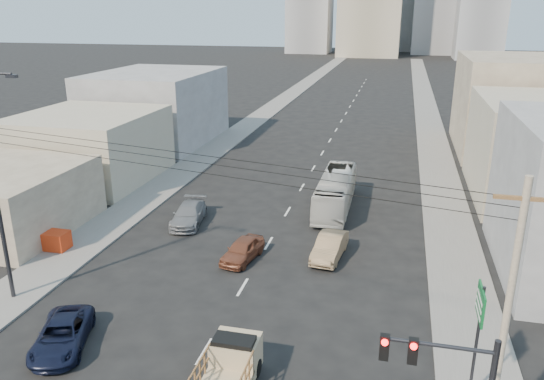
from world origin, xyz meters
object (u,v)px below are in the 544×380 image
at_px(flatbed_pickup, 228,368).
at_px(green_sign, 479,317).
at_px(sedan_grey, 189,214).
at_px(navy_pickup, 62,335).
at_px(sedan_brown, 243,250).
at_px(city_bus, 335,191).
at_px(utility_pole, 506,321).
at_px(sedan_tan, 330,247).
at_px(crate_stack, 54,240).

height_order(flatbed_pickup, green_sign, green_sign).
bearing_deg(sedan_grey, navy_pickup, -98.52).
bearing_deg(green_sign, sedan_brown, 141.11).
height_order(navy_pickup, green_sign, green_sign).
bearing_deg(city_bus, sedan_brown, -113.28).
xyz_separation_m(city_bus, utility_pole, (8.09, -22.57, 3.82)).
distance_m(city_bus, sedan_brown, 11.20).
distance_m(sedan_tan, green_sign, 13.70).
xyz_separation_m(sedan_brown, sedan_tan, (5.13, 1.59, 0.05)).
relative_size(flatbed_pickup, crate_stack, 2.45).
bearing_deg(sedan_grey, sedan_tan, -25.24).
height_order(sedan_brown, sedan_grey, sedan_grey).
distance_m(sedan_brown, utility_pole, 18.08).
relative_size(city_bus, sedan_grey, 2.03).
relative_size(navy_pickup, city_bus, 0.47).
relative_size(navy_pickup, green_sign, 0.91).
relative_size(sedan_brown, sedan_tan, 0.90).
height_order(navy_pickup, utility_pole, utility_pole).
xyz_separation_m(navy_pickup, sedan_grey, (-0.06, 15.21, 0.07)).
xyz_separation_m(flatbed_pickup, green_sign, (9.30, 1.74, 2.65)).
xyz_separation_m(navy_pickup, sedan_tan, (10.50, 12.08, 0.08)).
bearing_deg(sedan_tan, navy_pickup, -125.11).
xyz_separation_m(sedan_brown, crate_stack, (-12.03, -1.51, 0.03)).
bearing_deg(sedan_brown, sedan_grey, 149.05).
xyz_separation_m(sedan_grey, green_sign, (17.57, -14.51, 3.04)).
bearing_deg(navy_pickup, utility_pole, -24.97).
bearing_deg(flatbed_pickup, navy_pickup, 172.73).
distance_m(utility_pole, crate_stack, 27.14).
height_order(city_bus, green_sign, green_sign).
bearing_deg(city_bus, utility_pole, -70.47).
height_order(sedan_brown, green_sign, green_sign).
xyz_separation_m(sedan_grey, crate_stack, (-6.60, -6.23, -0.01)).
height_order(city_bus, sedan_grey, city_bus).
distance_m(navy_pickup, green_sign, 17.79).
bearing_deg(navy_pickup, sedan_tan, 29.79).
bearing_deg(flatbed_pickup, sedan_brown, 103.83).
bearing_deg(city_bus, green_sign, -69.07).
bearing_deg(utility_pole, city_bus, 109.72).
bearing_deg(utility_pole, flatbed_pickup, 175.51).
relative_size(green_sign, utility_pole, 0.50).
xyz_separation_m(navy_pickup, city_bus, (9.75, 20.77, 0.73)).
bearing_deg(utility_pole, sedan_tan, 117.86).
distance_m(flatbed_pickup, sedan_tan, 13.33).
bearing_deg(sedan_tan, crate_stack, -163.87).
distance_m(sedan_tan, utility_pole, 16.33).
xyz_separation_m(navy_pickup, utility_pole, (17.84, -1.80, 4.55)).
relative_size(sedan_brown, utility_pole, 0.39).
relative_size(utility_pole, crate_stack, 5.56).
bearing_deg(city_bus, crate_stack, -144.51).
height_order(green_sign, utility_pole, utility_pole).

